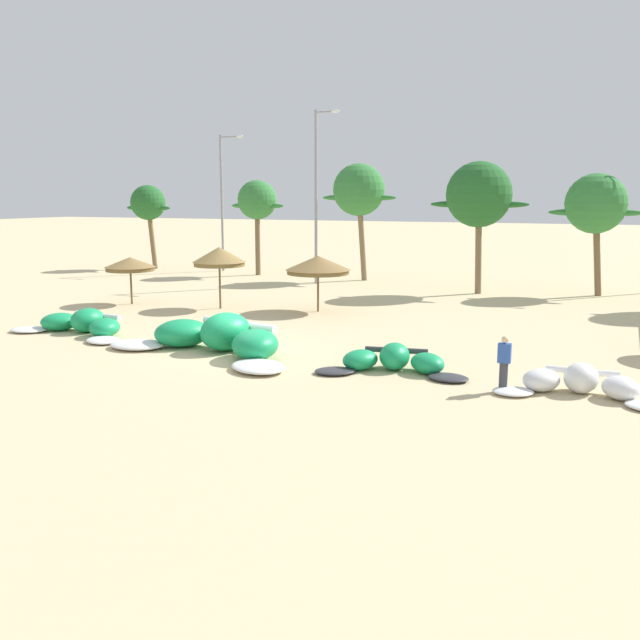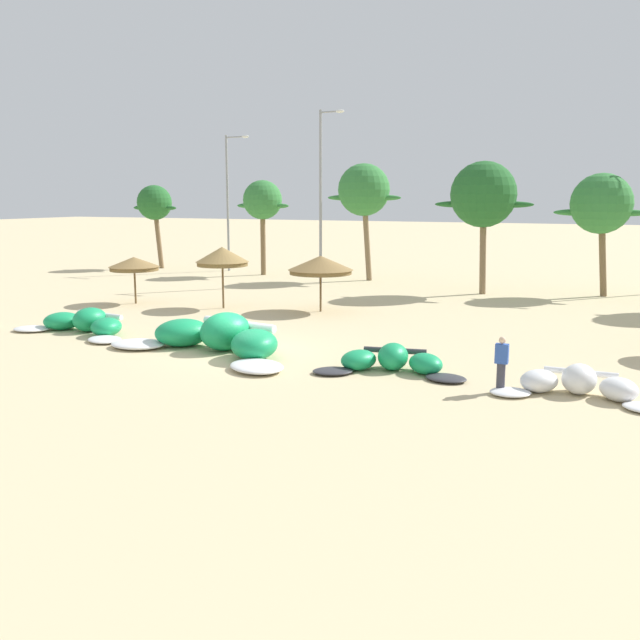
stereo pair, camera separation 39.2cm
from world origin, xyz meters
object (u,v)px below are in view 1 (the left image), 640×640
kite_center (393,361)px  palm_leftmost (148,204)px  beach_umbrella_near_van (130,264)px  beach_umbrella_near_palms (318,265)px  lamppost_west_center (318,190)px  kite_left (82,324)px  kite_left_of_center (218,338)px  kite_right_of_center (580,383)px  palm_center_right (596,204)px  lamppost_west (223,196)px  person_near_kites (504,364)px  palm_left_of_gap (359,191)px  palm_center_left (479,195)px  palm_left (257,201)px  beach_umbrella_middle (219,257)px

kite_center → palm_leftmost: (-27.12, 23.60, 4.62)m
kite_center → beach_umbrella_near_van: beach_umbrella_near_van is taller
beach_umbrella_near_palms → lamppost_west_center: 11.55m
kite_left → lamppost_west_center: (2.25, 18.86, 5.54)m
kite_left_of_center → lamppost_west_center: lamppost_west_center is taller
kite_right_of_center → beach_umbrella_near_van: 24.00m
palm_center_right → lamppost_west: (-25.75, 3.14, 0.46)m
beach_umbrella_near_palms → person_near_kites: 15.09m
beach_umbrella_near_palms → palm_left_of_gap: bearing=101.8°
kite_center → beach_umbrella_near_van: 18.68m
kite_left_of_center → palm_leftmost: 31.51m
kite_left → kite_right_of_center: (19.14, -1.45, -0.05)m
palm_center_left → lamppost_west_center: size_ratio=0.69×
kite_left → palm_center_right: (18.52, 20.10, 4.68)m
kite_left_of_center → beach_umbrella_near_van: 13.02m
kite_left_of_center → palm_left: 25.44m
beach_umbrella_near_palms → person_near_kites: bearing=-45.9°
palm_left_of_gap → lamppost_west_center: (-1.68, -2.92, 0.05)m
kite_center → lamppost_west: size_ratio=0.50×
beach_umbrella_middle → palm_left_of_gap: 14.56m
palm_left → beach_umbrella_middle: bearing=-68.8°
kite_left → palm_leftmost: palm_leftmost is taller
person_near_kites → palm_center_right: palm_center_right is taller
kite_center → lamppost_west_center: bearing=119.6°
kite_left → beach_umbrella_near_palms: bearing=53.0°
palm_leftmost → palm_center_left: size_ratio=0.85×
person_near_kites → lamppost_west: 35.35m
palm_left → lamppost_west: bearing=158.3°
kite_left_of_center → palm_center_right: palm_center_right is taller
kite_right_of_center → palm_leftmost: bearing=143.6°
beach_umbrella_middle → palm_leftmost: size_ratio=0.48×
person_near_kites → kite_left_of_center: bearing=173.7°
kite_left → lamppost_west_center: size_ratio=0.56×
beach_umbrella_middle → beach_umbrella_near_palms: 4.97m
person_near_kites → palm_center_right: size_ratio=0.24×
kite_left → palm_left_of_gap: (3.94, 21.78, 5.49)m
palm_left_of_gap → kite_left: bearing=-100.3°
beach_umbrella_near_van → person_near_kites: (20.29, -9.16, -1.26)m
beach_umbrella_near_van → person_near_kites: bearing=-24.3°
kite_left_of_center → kite_center: bearing=-1.0°
palm_left → palm_center_left: size_ratio=0.89×
kite_right_of_center → palm_left: 32.93m
kite_left → beach_umbrella_near_palms: beach_umbrella_near_palms is taller
lamppost_west_center → palm_center_right: bearing=4.3°
palm_left → lamppost_west: 3.87m
kite_center → palm_center_right: bearing=76.7°
palm_left_of_gap → kite_right_of_center: bearing=-56.8°
palm_left → palm_center_left: palm_center_left is taller
kite_right_of_center → palm_left_of_gap: size_ratio=0.63×
kite_left → lamppost_west: 24.87m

